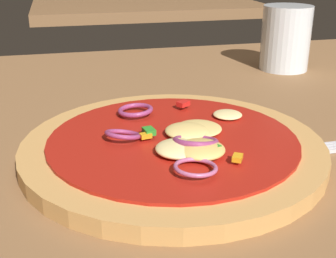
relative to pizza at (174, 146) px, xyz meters
name	(u,v)px	position (x,y,z in m)	size (l,w,h in m)	color
dining_table	(181,161)	(0.01, 0.02, -0.03)	(1.45, 0.94, 0.04)	brown
pizza	(174,146)	(0.00, 0.00, 0.00)	(0.30, 0.30, 0.03)	tan
beer_glass	(285,42)	(0.26, 0.28, 0.03)	(0.08, 0.08, 0.10)	silver
background_table	(144,6)	(0.22, 1.31, -0.03)	(0.80, 0.57, 0.04)	brown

